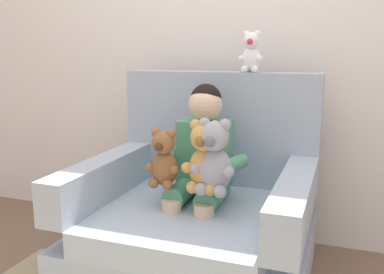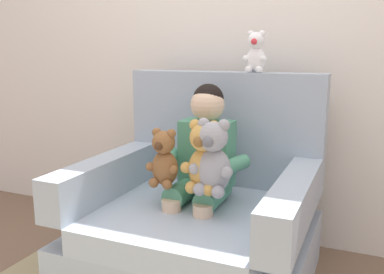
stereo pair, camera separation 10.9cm
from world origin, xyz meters
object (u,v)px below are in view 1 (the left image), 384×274
armchair (199,218)px  seated_child (201,159)px  plush_honey (205,158)px  plush_brown (164,160)px  plush_white_on_backrest (251,53)px  plush_grey (214,159)px

armchair → seated_child: bearing=84.0°
seated_child → plush_honey: size_ratio=2.48×
armchair → plush_brown: (-0.13, -0.14, 0.33)m
plush_brown → plush_white_on_backrest: bearing=55.1°
armchair → seated_child: size_ratio=1.33×
plush_grey → plush_honey: 0.05m
seated_child → plush_brown: size_ratio=2.96×
seated_child → plush_grey: seated_child is taller
armchair → plush_white_on_backrest: size_ratio=5.00×
plush_brown → plush_white_on_backrest: (0.29, 0.50, 0.49)m
plush_grey → plush_honey: (-0.05, 0.01, -0.01)m
seated_child → plush_brown: (-0.13, -0.17, 0.03)m
seated_child → plush_grey: 0.22m
plush_grey → plush_white_on_backrest: plush_white_on_backrest is taller
seated_child → plush_brown: seated_child is taller
plush_honey → plush_white_on_backrest: bearing=84.4°
armchair → plush_white_on_backrest: bearing=64.7°
plush_grey → plush_white_on_backrest: bearing=63.9°
seated_child → plush_white_on_backrest: 0.63m
armchair → plush_white_on_backrest: plush_white_on_backrest is taller
plush_white_on_backrest → seated_child: bearing=-126.6°
armchair → seated_child: (0.00, 0.03, 0.30)m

